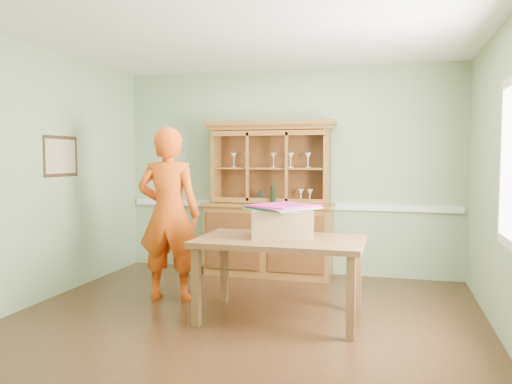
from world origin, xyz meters
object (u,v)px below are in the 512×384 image
(china_hutch, at_px, (269,221))
(cardboard_box, at_px, (282,223))
(dining_table, at_px, (280,248))
(person, at_px, (169,214))

(china_hutch, bearing_deg, cardboard_box, -72.19)
(dining_table, relative_size, person, 0.84)
(china_hutch, bearing_deg, dining_table, -73.06)
(china_hutch, distance_m, dining_table, 1.82)
(china_hutch, xyz_separation_m, person, (-0.77, -1.39, 0.22))
(china_hutch, height_order, person, china_hutch)
(china_hutch, relative_size, person, 1.08)
(cardboard_box, bearing_deg, dining_table, -91.91)
(cardboard_box, height_order, person, person)
(china_hutch, relative_size, cardboard_box, 3.52)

